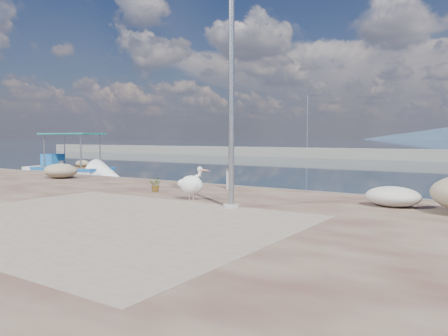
% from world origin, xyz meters
% --- Properties ---
extents(ground, '(1400.00, 1400.00, 0.00)m').
position_xyz_m(ground, '(0.00, 0.00, 0.00)').
color(ground, '#162635').
rests_on(ground, ground).
extents(quay_patch, '(9.00, 7.00, 0.01)m').
position_xyz_m(quay_patch, '(1.00, -3.00, 0.50)').
color(quay_patch, gray).
rests_on(quay_patch, quay).
extents(breakwater, '(120.00, 2.20, 7.50)m').
position_xyz_m(breakwater, '(-0.00, 40.00, 0.60)').
color(breakwater, gray).
rests_on(breakwater, ground).
extents(boat_left, '(6.86, 3.13, 3.18)m').
position_xyz_m(boat_left, '(-13.49, 7.16, 0.25)').
color(boat_left, white).
rests_on(boat_left, ground).
extents(pelican, '(1.11, 0.70, 1.06)m').
position_xyz_m(pelican, '(0.79, 0.81, 1.00)').
color(pelican, tan).
rests_on(pelican, quay).
extents(lamp_post, '(0.44, 0.96, 7.00)m').
position_xyz_m(lamp_post, '(2.62, 0.27, 3.80)').
color(lamp_post, gray).
rests_on(lamp_post, quay).
extents(bollard_near, '(0.26, 0.26, 0.79)m').
position_xyz_m(bollard_near, '(0.12, 3.95, 0.93)').
color(bollard_near, gray).
rests_on(bollard_near, quay).
extents(bollard_far, '(0.25, 0.25, 0.77)m').
position_xyz_m(bollard_far, '(-9.96, 3.89, 0.92)').
color(bollard_far, gray).
rests_on(bollard_far, quay).
extents(potted_plant, '(0.57, 0.53, 0.52)m').
position_xyz_m(potted_plant, '(-1.57, 1.74, 0.76)').
color(potted_plant, '#33722D').
rests_on(potted_plant, quay).
extents(net_pile_d, '(1.52, 1.14, 0.57)m').
position_xyz_m(net_pile_d, '(6.30, 2.96, 0.79)').
color(net_pile_d, beige).
rests_on(net_pile_d, quay).
extents(net_pile_b, '(1.80, 1.40, 0.70)m').
position_xyz_m(net_pile_b, '(-9.07, 3.19, 0.85)').
color(net_pile_b, tan).
rests_on(net_pile_b, quay).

